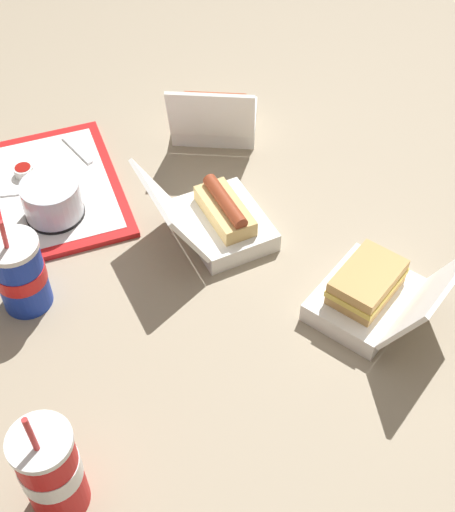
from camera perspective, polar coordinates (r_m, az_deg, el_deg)
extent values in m
plane|color=gray|center=(1.31, -2.63, -1.30)|extent=(3.20, 3.20, 0.00)
cube|color=red|center=(1.49, -13.71, 5.21)|extent=(0.42, 0.33, 0.01)
cube|color=white|center=(1.49, -13.76, 5.39)|extent=(0.37, 0.29, 0.00)
cylinder|color=black|center=(1.43, -13.60, 3.36)|extent=(0.11, 0.11, 0.01)
cylinder|color=beige|center=(1.41, -13.80, 4.18)|extent=(0.09, 0.09, 0.05)
cylinder|color=silver|center=(1.40, -13.87, 4.48)|extent=(0.11, 0.11, 0.07)
cylinder|color=white|center=(1.52, -15.98, 6.49)|extent=(0.04, 0.04, 0.02)
cylinder|color=#9E140F|center=(1.52, -16.06, 6.77)|extent=(0.03, 0.03, 0.01)
cube|color=white|center=(1.53, -16.80, 5.91)|extent=(0.13, 0.13, 0.00)
cube|color=white|center=(1.57, -11.95, 8.30)|extent=(0.11, 0.02, 0.00)
cube|color=white|center=(1.36, -0.20, 2.56)|extent=(0.20, 0.16, 0.04)
cube|color=white|center=(1.27, -4.64, 3.64)|extent=(0.19, 0.10, 0.13)
cube|color=#DBB770|center=(1.34, -0.21, 3.65)|extent=(0.15, 0.08, 0.03)
cylinder|color=brown|center=(1.32, -0.21, 4.40)|extent=(0.14, 0.04, 0.03)
cylinder|color=yellow|center=(1.31, -0.21, 4.68)|extent=(0.12, 0.02, 0.01)
cube|color=white|center=(1.26, 10.80, -3.40)|extent=(0.20, 0.22, 0.04)
cube|color=white|center=(1.18, 15.74, -3.18)|extent=(0.13, 0.20, 0.13)
cube|color=tan|center=(1.24, 11.00, -2.53)|extent=(0.12, 0.15, 0.02)
cube|color=#E5C651|center=(1.23, 11.10, -2.05)|extent=(0.13, 0.15, 0.01)
cube|color=tan|center=(1.21, 11.21, -1.56)|extent=(0.12, 0.15, 0.02)
cube|color=white|center=(1.61, -0.97, 10.76)|extent=(0.22, 0.23, 0.04)
cube|color=white|center=(1.48, -1.32, 11.19)|extent=(0.15, 0.17, 0.13)
cube|color=tan|center=(1.58, -0.98, 11.80)|extent=(0.13, 0.15, 0.03)
cylinder|color=#9E4728|center=(1.57, -0.99, 12.51)|extent=(0.10, 0.12, 0.03)
cylinder|color=yellow|center=(1.56, -1.00, 12.78)|extent=(0.07, 0.10, 0.01)
cylinder|color=red|center=(1.03, -13.87, -16.51)|extent=(0.08, 0.08, 0.16)
cylinder|color=white|center=(1.01, -14.01, -16.18)|extent=(0.08, 0.08, 0.04)
cylinder|color=white|center=(0.95, -14.83, -14.18)|extent=(0.09, 0.09, 0.01)
cylinder|color=red|center=(0.92, -15.46, -13.59)|extent=(0.02, 0.01, 0.06)
cylinder|color=#1938B7|center=(1.26, -16.20, -1.51)|extent=(0.08, 0.08, 0.14)
cylinder|color=red|center=(1.25, -16.26, -1.33)|extent=(0.09, 0.09, 0.03)
cylinder|color=white|center=(1.20, -16.92, 0.79)|extent=(0.09, 0.09, 0.01)
cylinder|color=red|center=(1.18, -17.46, 1.65)|extent=(0.01, 0.01, 0.06)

